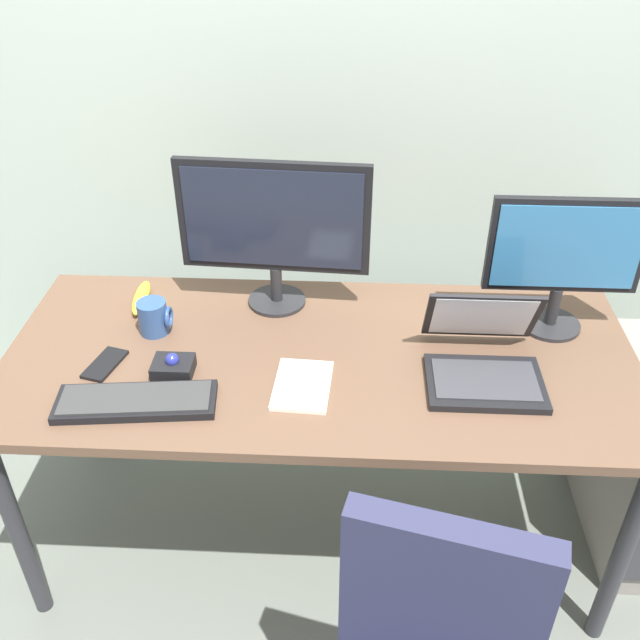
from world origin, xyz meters
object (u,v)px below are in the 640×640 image
Objects in this scene: laptop at (484,358)px; trackball_mouse at (173,366)px; monitor_main at (274,225)px; paper_notepad at (302,385)px; monitor_side at (565,256)px; keyboard at (136,401)px; banana at (141,298)px; coffee_mug at (154,317)px; cell_phone at (105,364)px.

trackball_mouse is at bearing -176.88° from laptop.
paper_notepad is at bearing -74.99° from monitor_main.
keyboard is at bearing -160.05° from monitor_side.
banana reaches higher than keyboard.
monitor_side is 1.24m from keyboard.
coffee_mug is at bearing 94.96° from keyboard.
monitor_main is 0.62m from cell_phone.
keyboard is 0.43m from paper_notepad.
laptop is 0.95m from coffee_mug.
paper_notepad is at bearing 8.54° from cell_phone.
keyboard is 3.83× the size of trackball_mouse.
monitor_side is at bearing 4.32° from coffee_mug.
coffee_mug is 0.49× the size of paper_notepad.
coffee_mug is (-0.10, 0.19, 0.03)m from trackball_mouse.
cell_phone is at bearing -178.72° from laptop.
laptop is at bearing 16.46° from cell_phone.
monitor_side is at bearing -5.96° from monitor_main.
monitor_main is at bearing 3.41° from banana.
paper_notepad is (0.36, -0.04, -0.02)m from trackball_mouse.
cell_phone is 0.75× the size of banana.
banana is (-0.08, 0.15, -0.03)m from coffee_mug.
laptop is (0.60, -0.32, -0.22)m from monitor_main.
keyboard is at bearing -35.20° from cell_phone.
monitor_side is 1.27m from banana.
coffee_mug is at bearing -61.38° from banana.
banana is at bearing 101.43° from cell_phone.
trackball_mouse is at bearing -123.91° from monitor_main.
monitor_main is 1.35× the size of keyboard.
monitor_main is 4.01× the size of cell_phone.
keyboard is (-0.31, -0.50, -0.26)m from monitor_main.
paper_notepad is (0.42, 0.09, -0.01)m from keyboard.
trackball_mouse is 1.07× the size of coffee_mug.
coffee_mug is 0.72× the size of cell_phone.
laptop is (0.91, 0.18, 0.04)m from keyboard.
paper_notepad is (-0.72, -0.32, -0.23)m from monitor_side.
trackball_mouse is at bearing -165.43° from monitor_side.
laptop is at bearing -135.01° from monitor_side.
cell_phone is at bearing -168.60° from monitor_side.
trackball_mouse is at bearing 173.29° from paper_notepad.
banana is at bearing 163.86° from laptop.
keyboard is 0.93m from laptop.
keyboard is at bearing -168.72° from laptop.
keyboard is at bearing -76.99° from banana.
monitor_main is 0.65m from keyboard.
laptop is 1.72× the size of banana.
trackball_mouse is 0.58× the size of banana.
trackball_mouse is (-0.25, -0.37, -0.25)m from monitor_main.
paper_notepad is at bearing -27.29° from coffee_mug.
trackball_mouse is 0.38m from banana.
monitor_side is 3.09× the size of cell_phone.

